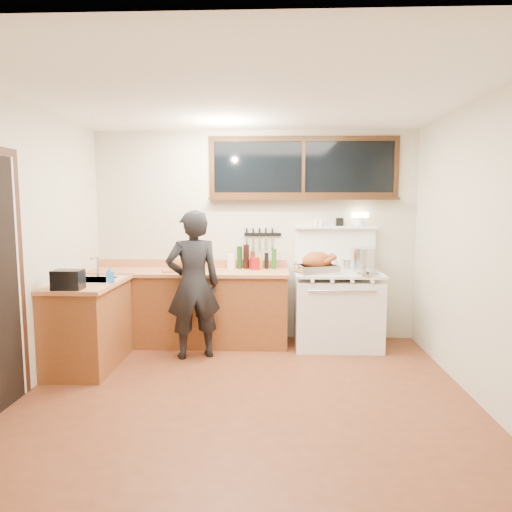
{
  "coord_description": "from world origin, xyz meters",
  "views": [
    {
      "loc": [
        0.23,
        -3.97,
        1.71
      ],
      "look_at": [
        0.05,
        0.85,
        1.15
      ],
      "focal_mm": 32.0,
      "sensor_mm": 36.0,
      "label": 1
    }
  ],
  "objects_px": {
    "roast_turkey": "(317,265)",
    "cutting_board": "(180,266)",
    "man": "(193,285)",
    "vintage_stove": "(337,307)"
  },
  "relations": [
    {
      "from": "man",
      "to": "vintage_stove",
      "type": "bearing_deg",
      "value": 15.86
    },
    {
      "from": "roast_turkey",
      "to": "cutting_board",
      "type": "bearing_deg",
      "value": 175.05
    },
    {
      "from": "man",
      "to": "roast_turkey",
      "type": "relative_size",
      "value": 3.13
    },
    {
      "from": "man",
      "to": "roast_turkey",
      "type": "xyz_separation_m",
      "value": [
        1.39,
        0.34,
        0.18
      ]
    },
    {
      "from": "vintage_stove",
      "to": "roast_turkey",
      "type": "relative_size",
      "value": 3.05
    },
    {
      "from": "vintage_stove",
      "to": "roast_turkey",
      "type": "bearing_deg",
      "value": -153.8
    },
    {
      "from": "roast_turkey",
      "to": "man",
      "type": "bearing_deg",
      "value": -166.19
    },
    {
      "from": "man",
      "to": "roast_turkey",
      "type": "distance_m",
      "value": 1.44
    },
    {
      "from": "cutting_board",
      "to": "roast_turkey",
      "type": "relative_size",
      "value": 0.9
    },
    {
      "from": "vintage_stove",
      "to": "cutting_board",
      "type": "xyz_separation_m",
      "value": [
        -1.9,
        0.02,
        0.49
      ]
    }
  ]
}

